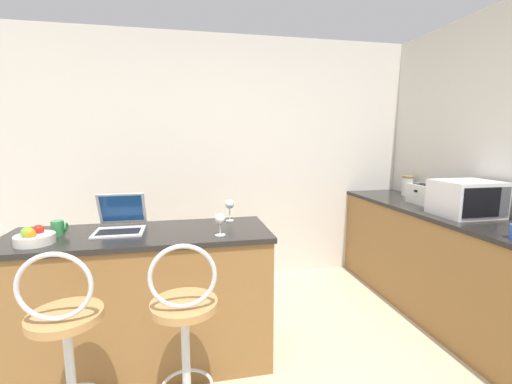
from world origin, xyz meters
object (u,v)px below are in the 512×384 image
object	(u,v)px
wine_glass_tall	(220,220)
mug_green	(58,228)
bar_stool_far	(185,344)
storage_jar	(407,186)
fruit_bowl	(34,238)
laptop	(120,221)
wine_glass_short	(230,205)
bar_stool_near	(68,358)
microwave	(466,198)
toaster	(424,194)

from	to	relation	value
wine_glass_tall	mug_green	size ratio (longest dim) A/B	1.50
bar_stool_far	storage_jar	distance (m)	2.91
fruit_bowl	laptop	bearing A→B (deg)	26.87
wine_glass_short	laptop	bearing A→B (deg)	-171.73
bar_stool_near	wine_glass_short	world-z (taller)	wine_glass_short
laptop	wine_glass_tall	size ratio (longest dim) A/B	2.31
microwave	mug_green	distance (m)	2.98
bar_stool_near	bar_stool_far	size ratio (longest dim) A/B	1.00
laptop	toaster	world-z (taller)	laptop
storage_jar	wine_glass_short	world-z (taller)	storage_jar
wine_glass_short	wine_glass_tall	world-z (taller)	wine_glass_short
bar_stool_far	microwave	bearing A→B (deg)	15.88
wine_glass_tall	bar_stool_far	bearing A→B (deg)	-116.78
bar_stool_near	microwave	world-z (taller)	microwave
wine_glass_short	wine_glass_tall	xyz separation A→B (m)	(-0.11, -0.37, -0.02)
bar_stool_far	storage_jar	xyz separation A→B (m)	(2.37, 1.60, 0.53)
fruit_bowl	mug_green	bearing A→B (deg)	65.27
microwave	wine_glass_tall	bearing A→B (deg)	-175.16
laptop	storage_jar	xyz separation A→B (m)	(2.78, 0.88, 0.05)
microwave	fruit_bowl	world-z (taller)	microwave
wine_glass_tall	laptop	bearing A→B (deg)	157.54
microwave	toaster	world-z (taller)	microwave
laptop	mug_green	xyz separation A→B (m)	(-0.36, -0.06, -0.01)
bar_stool_near	mug_green	xyz separation A→B (m)	(-0.22, 0.67, 0.48)
wine_glass_short	bar_stool_far	bearing A→B (deg)	-112.35
bar_stool_far	toaster	distance (m)	2.52
storage_jar	wine_glass_tall	world-z (taller)	storage_jar
toaster	bar_stool_far	bearing A→B (deg)	-153.18
toaster	fruit_bowl	distance (m)	3.11
microwave	storage_jar	xyz separation A→B (m)	(0.17, 0.97, -0.03)
laptop	toaster	xyz separation A→B (m)	(2.61, 0.39, 0.03)
microwave	bar_stool_near	bearing A→B (deg)	-167.18
bar_stool_far	laptop	distance (m)	0.97
bar_stool_near	wine_glass_short	distance (m)	1.34
microwave	mug_green	bearing A→B (deg)	179.20
microwave	fruit_bowl	bearing A→B (deg)	-177.66
toaster	wine_glass_short	xyz separation A→B (m)	(-1.86, -0.28, 0.03)
laptop	toaster	size ratio (longest dim) A/B	1.05
microwave	wine_glass_tall	size ratio (longest dim) A/B	3.17
microwave	storage_jar	bearing A→B (deg)	80.22
bar_stool_far	wine_glass_tall	xyz separation A→B (m)	(0.23, 0.46, 0.53)
storage_jar	toaster	bearing A→B (deg)	-109.11
microwave	toaster	xyz separation A→B (m)	(-0.00, 0.49, -0.05)
laptop	microwave	world-z (taller)	microwave
wine_glass_short	fruit_bowl	size ratio (longest dim) A/B	0.75
wine_glass_tall	mug_green	bearing A→B (deg)	168.26
fruit_bowl	mug_green	world-z (taller)	fruit_bowl
bar_stool_near	bar_stool_far	xyz separation A→B (m)	(0.55, 0.00, 0.00)
laptop	toaster	distance (m)	2.64
bar_stool_near	laptop	bearing A→B (deg)	78.79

